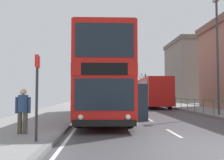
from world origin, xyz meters
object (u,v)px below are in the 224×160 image
Objects in this scene: background_bus_far_lane at (152,92)px; pedestrian_companion at (23,108)px; bus_stop_sign_near at (37,87)px; background_building_00 at (195,71)px; double_decker_bus_main at (104,80)px; street_lamp_far_side at (217,47)px; bare_tree_far_00 at (145,86)px.

pedestrian_companion is at bearing -114.64° from background_bus_far_lane.
bus_stop_sign_near is 39.29m from background_building_00.
double_decker_bus_main reaches higher than pedestrian_companion.
bus_stop_sign_near is at bearing -58.00° from pedestrian_companion.
background_building_00 is (8.73, 26.31, 0.74)m from street_lamp_far_side.
pedestrian_companion is 0.20× the size of street_lamp_far_side.
double_decker_bus_main is at bearing -120.78° from background_building_00.
bare_tree_far_00 is at bearing 75.44° from double_decker_bus_main.
bare_tree_far_00 reaches higher than bus_stop_sign_near.
pedestrian_companion is at bearing -119.91° from background_building_00.
pedestrian_companion is 0.15× the size of background_building_00.
bare_tree_far_00 is (0.60, 30.23, -1.69)m from street_lamp_far_side.
bus_stop_sign_near is at bearing -111.02° from background_bus_far_lane.
double_decker_bus_main is 1.47× the size of street_lamp_far_side.
background_building_00 reaches higher than double_decker_bus_main.
background_building_00 is at bearing 60.09° from pedestrian_companion.
background_building_00 is (8.13, -3.92, 2.43)m from bare_tree_far_00.
pedestrian_companion is 0.61× the size of bus_stop_sign_near.
pedestrian_companion is 1.72m from bus_stop_sign_near.
background_building_00 is at bearing 71.64° from street_lamp_far_side.
double_decker_bus_main is at bearing 64.25° from pedestrian_companion.
pedestrian_companion is 38.80m from bare_tree_far_00.
double_decker_bus_main is at bearing -172.90° from street_lamp_far_side.
bare_tree_far_00 is (2.71, 19.13, 1.24)m from background_bus_far_lane.
street_lamp_far_side is 0.72× the size of background_building_00.
background_building_00 is at bearing 62.13° from bus_stop_sign_near.
background_building_00 reaches higher than street_lamp_far_side.
background_building_00 reaches higher than pedestrian_companion.
street_lamp_far_side is at bearing 40.86° from bus_stop_sign_near.
street_lamp_far_side is at bearing -79.23° from background_bus_far_lane.
background_bus_far_lane is at bearing 65.36° from pedestrian_companion.
background_bus_far_lane is at bearing -98.08° from bare_tree_far_00.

